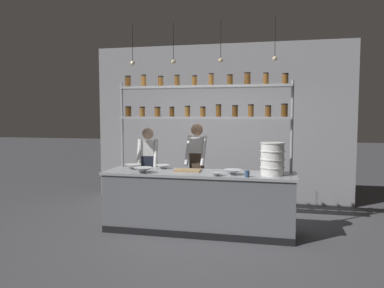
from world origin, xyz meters
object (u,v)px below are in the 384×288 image
cutting_board (188,170)px  prep_bowl_near_right (217,174)px  chef_center (197,164)px  prep_bowl_near_left (233,172)px  serving_cup_front (247,174)px  prep_bowl_far_left (143,170)px  container_stack (272,159)px  prep_bowl_center_back (163,167)px  prep_bowl_center_front (133,167)px  spice_shelf_unit (203,105)px  chef_left (148,166)px

cutting_board → prep_bowl_near_right: bearing=-34.6°
chef_center → cutting_board: (0.02, -0.76, -0.00)m
prep_bowl_near_right → prep_bowl_near_left: bearing=36.9°
cutting_board → serving_cup_front: serving_cup_front is taller
prep_bowl_near_right → prep_bowl_far_left: (-1.13, 0.03, 0.02)m
container_stack → prep_bowl_center_back: size_ratio=2.04×
prep_bowl_center_front → prep_bowl_center_back: bearing=15.3°
prep_bowl_near_left → prep_bowl_far_left: size_ratio=0.92×
prep_bowl_near_left → serving_cup_front: serving_cup_front is taller
serving_cup_front → prep_bowl_near_right: bearing=178.1°
spice_shelf_unit → container_stack: 1.39m
cutting_board → chef_center: bearing=91.5°
spice_shelf_unit → chef_center: 1.14m
chef_left → prep_bowl_near_right: chef_left is taller
spice_shelf_unit → prep_bowl_center_back: bearing=-170.8°
chef_center → serving_cup_front: bearing=-42.3°
chef_left → prep_bowl_center_front: size_ratio=5.76×
container_stack → prep_bowl_far_left: 1.92m
cutting_board → prep_bowl_far_left: prep_bowl_far_left is taller
prep_bowl_far_left → chef_center: bearing=61.0°
prep_bowl_center_back → serving_cup_front: size_ratio=2.51×
cutting_board → prep_bowl_near_left: 0.75m
chef_left → prep_bowl_far_left: size_ratio=5.27×
spice_shelf_unit → prep_bowl_near_left: bearing=-40.6°
spice_shelf_unit → prep_bowl_near_right: (0.32, -0.61, -0.99)m
serving_cup_front → container_stack: bearing=36.3°
prep_bowl_near_left → prep_bowl_center_back: bearing=163.4°
prep_bowl_near_left → prep_bowl_center_front: (-1.64, 0.22, -0.00)m
spice_shelf_unit → prep_bowl_near_left: spice_shelf_unit is taller
cutting_board → prep_bowl_center_front: 0.92m
prep_bowl_near_left → prep_bowl_center_front: 1.65m
spice_shelf_unit → prep_bowl_far_left: bearing=-144.3°
chef_center → prep_bowl_center_back: size_ratio=7.02×
spice_shelf_unit → serving_cup_front: bearing=-40.0°
chef_left → prep_bowl_near_left: (1.58, -0.77, 0.07)m
prep_bowl_far_left → prep_bowl_near_left: bearing=5.4°
prep_bowl_center_back → prep_bowl_near_left: bearing=-16.6°
container_stack → chef_center: bearing=145.9°
chef_center → prep_bowl_center_front: size_ratio=6.01×
chef_left → container_stack: size_ratio=3.30×
chef_left → prep_bowl_center_front: 0.56m
container_stack → cutting_board: size_ratio=1.19×
container_stack → serving_cup_front: size_ratio=5.13×
container_stack → prep_bowl_near_left: size_ratio=1.74×
chef_center → serving_cup_front: 1.48m
spice_shelf_unit → prep_bowl_center_front: 1.50m
spice_shelf_unit → serving_cup_front: (0.75, -0.63, -0.97)m
container_stack → serving_cup_front: 0.46m
spice_shelf_unit → chef_center: spice_shelf_unit is taller
prep_bowl_center_back → prep_bowl_far_left: prep_bowl_far_left is taller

